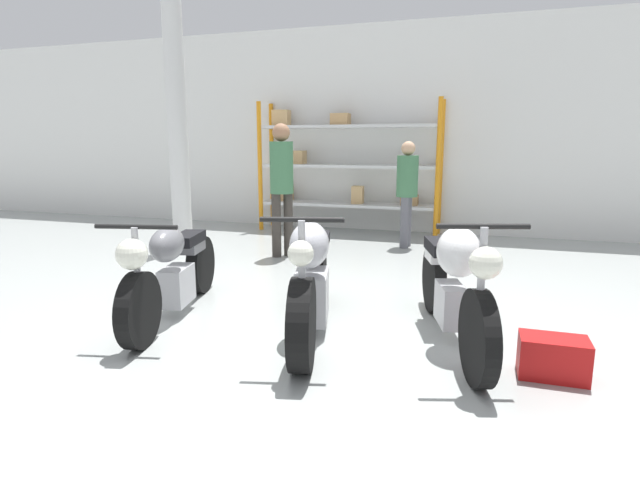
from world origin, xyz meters
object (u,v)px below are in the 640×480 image
at_px(motorcycle_grey, 172,270).
at_px(motorcycle_white, 454,281).
at_px(toolbox, 553,357).
at_px(motorcycle_silver, 311,280).
at_px(person_browsing, 282,179).
at_px(shelving_rack, 342,165).
at_px(person_near_rack, 407,186).

bearing_deg(motorcycle_grey, motorcycle_white, 81.03).
bearing_deg(toolbox, motorcycle_silver, 171.00).
xyz_separation_m(motorcycle_white, person_browsing, (-2.44, 2.48, 0.58)).
distance_m(motorcycle_grey, person_browsing, 2.71).
relative_size(motorcycle_grey, toolbox, 4.67).
xyz_separation_m(shelving_rack, toolbox, (2.86, -5.14, -1.05)).
relative_size(motorcycle_white, toolbox, 4.68).
height_order(motorcycle_white, toolbox, motorcycle_white).
height_order(motorcycle_grey, motorcycle_white, motorcycle_white).
xyz_separation_m(shelving_rack, motorcycle_grey, (-0.28, -4.87, -0.75)).
height_order(shelving_rack, person_near_rack, shelving_rack).
bearing_deg(motorcycle_silver, shelving_rack, 178.37).
relative_size(shelving_rack, person_browsing, 1.76).
xyz_separation_m(motorcycle_grey, toolbox, (3.14, -0.27, -0.30)).
relative_size(shelving_rack, toolbox, 7.32).
bearing_deg(shelving_rack, motorcycle_white, -65.26).
distance_m(motorcycle_white, person_browsing, 3.53).
bearing_deg(motorcycle_silver, motorcycle_white, 82.47).
bearing_deg(person_near_rack, motorcycle_white, 108.99).
xyz_separation_m(motorcycle_white, person_near_rack, (-0.88, 3.65, 0.43)).
xyz_separation_m(shelving_rack, person_near_rack, (1.30, -1.07, -0.26)).
height_order(motorcycle_silver, toolbox, motorcycle_silver).
height_order(person_browsing, person_near_rack, person_browsing).
relative_size(motorcycle_white, person_browsing, 1.13).
bearing_deg(toolbox, person_browsing, 137.15).
distance_m(shelving_rack, motorcycle_grey, 4.93).
bearing_deg(toolbox, motorcycle_grey, 175.16).
relative_size(motorcycle_silver, person_browsing, 1.14).
distance_m(shelving_rack, person_near_rack, 1.70).
height_order(motorcycle_grey, toolbox, motorcycle_grey).
bearing_deg(motorcycle_grey, person_near_rack, 145.13).
bearing_deg(person_near_rack, shelving_rack, -34.09).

